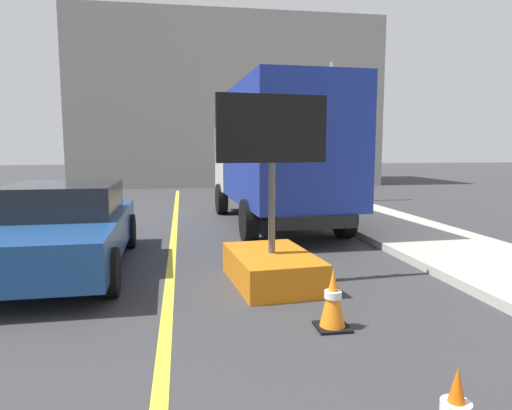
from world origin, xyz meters
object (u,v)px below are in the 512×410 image
at_px(highway_guide_sign, 311,107).
at_px(box_truck, 277,153).
at_px(pickup_car, 63,227).
at_px(traffic_cone_mid_lane, 333,299).
at_px(arrow_board_trailer, 272,251).

bearing_deg(highway_guide_sign, box_truck, -114.41).
bearing_deg(pickup_car, highway_guide_sign, 52.51).
distance_m(highway_guide_sign, traffic_cone_mid_lane, 12.34).
relative_size(box_truck, traffic_cone_mid_lane, 9.99).
relative_size(box_truck, highway_guide_sign, 1.34).
distance_m(pickup_car, highway_guide_sign, 11.05).
xyz_separation_m(arrow_board_trailer, highway_guide_sign, (3.35, 9.79, 2.94)).
height_order(pickup_car, traffic_cone_mid_lane, pickup_car).
bearing_deg(arrow_board_trailer, pickup_car, 157.76).
distance_m(box_truck, highway_guide_sign, 5.70).
height_order(arrow_board_trailer, highway_guide_sign, highway_guide_sign).
distance_m(arrow_board_trailer, highway_guide_sign, 10.76).
relative_size(arrow_board_trailer, box_truck, 0.40).
height_order(box_truck, pickup_car, box_truck).
bearing_deg(arrow_board_trailer, box_truck, 77.29).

